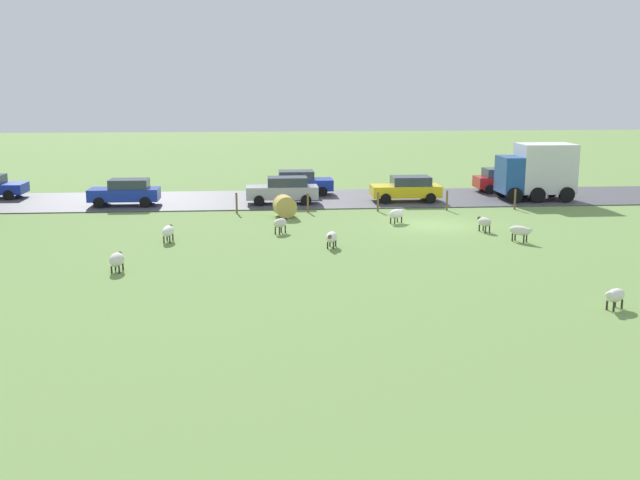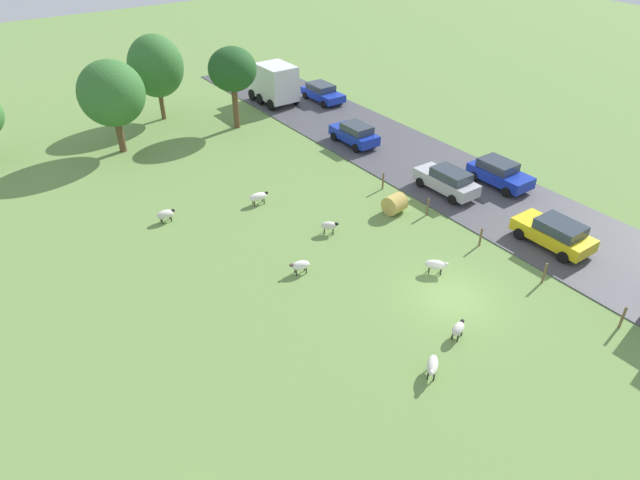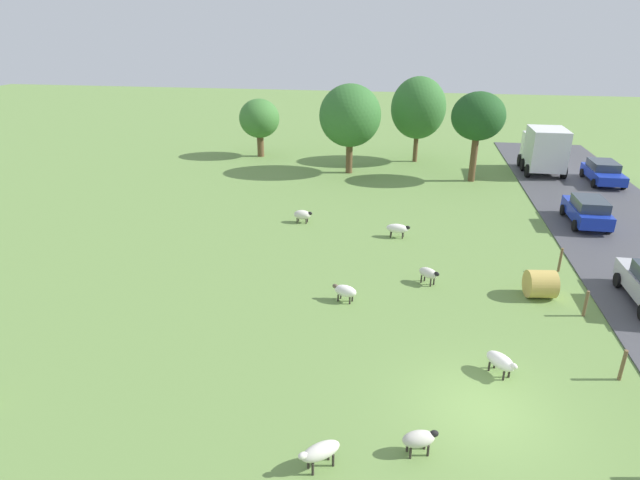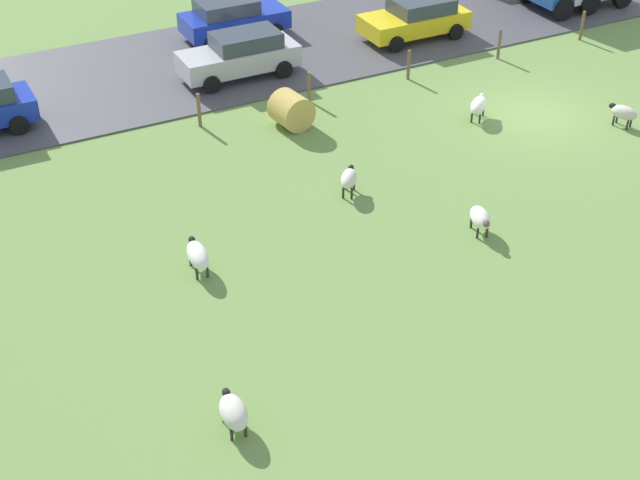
% 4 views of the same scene
% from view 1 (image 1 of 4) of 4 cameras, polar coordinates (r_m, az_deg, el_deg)
% --- Properties ---
extents(ground_plane, '(160.00, 160.00, 0.00)m').
position_cam_1_polar(ground_plane, '(39.28, 8.90, 1.14)').
color(ground_plane, '#6B8E47').
extents(road_strip, '(8.00, 80.00, 0.06)m').
position_cam_1_polar(road_strip, '(48.31, 6.31, 3.27)').
color(road_strip, '#47474C').
rests_on(road_strip, ground_plane).
extents(sheep_0, '(1.31, 0.62, 0.77)m').
position_cam_1_polar(sheep_0, '(35.32, -11.70, 0.68)').
color(sheep_0, white).
rests_on(sheep_0, ground_plane).
extents(sheep_1, '(1.06, 0.75, 0.74)m').
position_cam_1_polar(sheep_1, '(37.89, 12.64, 1.38)').
color(sheep_1, beige).
rests_on(sheep_1, ground_plane).
extents(sheep_2, '(1.10, 1.14, 0.77)m').
position_cam_1_polar(sheep_2, '(39.47, 5.95, 2.04)').
color(sheep_2, white).
rests_on(sheep_2, ground_plane).
extents(sheep_3, '(1.14, 1.05, 0.77)m').
position_cam_1_polar(sheep_3, '(35.82, 15.27, 0.70)').
color(sheep_3, silver).
rests_on(sheep_3, ground_plane).
extents(sheep_4, '(1.13, 0.63, 0.77)m').
position_cam_1_polar(sheep_4, '(30.16, -15.48, -1.48)').
color(sheep_4, silver).
rests_on(sheep_4, ground_plane).
extents(sheep_5, '(0.88, 1.02, 0.69)m').
position_cam_1_polar(sheep_5, '(26.12, 21.91, -4.03)').
color(sheep_5, silver).
rests_on(sheep_5, ground_plane).
extents(sheep_6, '(1.01, 0.92, 0.76)m').
position_cam_1_polar(sheep_6, '(36.60, -3.09, 1.32)').
color(sheep_6, silver).
rests_on(sheep_6, ground_plane).
extents(sheep_7, '(1.13, 0.75, 0.73)m').
position_cam_1_polar(sheep_7, '(33.35, 0.91, 0.22)').
color(sheep_7, white).
rests_on(sheep_7, ground_plane).
extents(hay_bale_0, '(1.32, 1.35, 1.20)m').
position_cam_1_polar(hay_bale_0, '(41.20, -2.75, 2.62)').
color(hay_bale_0, tan).
rests_on(hay_bale_0, ground_plane).
extents(fence_post_0, '(0.12, 0.12, 1.20)m').
position_cam_1_polar(fence_post_0, '(45.18, 14.89, 3.07)').
color(fence_post_0, brown).
rests_on(fence_post_0, ground_plane).
extents(fence_post_1, '(0.12, 0.12, 1.19)m').
position_cam_1_polar(fence_post_1, '(43.98, 9.82, 3.05)').
color(fence_post_1, brown).
rests_on(fence_post_1, ground_plane).
extents(fence_post_2, '(0.12, 0.12, 1.14)m').
position_cam_1_polar(fence_post_2, '(43.14, 4.52, 2.98)').
color(fence_post_2, brown).
rests_on(fence_post_2, ground_plane).
extents(fence_post_3, '(0.12, 0.12, 1.12)m').
position_cam_1_polar(fence_post_3, '(42.68, -0.95, 2.91)').
color(fence_post_3, brown).
rests_on(fence_post_3, ground_plane).
extents(fence_post_4, '(0.12, 0.12, 1.19)m').
position_cam_1_polar(fence_post_4, '(42.61, -6.49, 2.87)').
color(fence_post_4, brown).
rests_on(fence_post_4, ground_plane).
extents(truck_0, '(2.70, 4.61, 3.56)m').
position_cam_1_polar(truck_0, '(48.82, 16.51, 5.19)').
color(truck_0, '#1E4C99').
rests_on(truck_0, road_strip).
extents(car_1, '(2.12, 4.22, 1.60)m').
position_cam_1_polar(car_1, '(49.18, -1.59, 4.50)').
color(car_1, '#1933B2').
rests_on(car_1, road_strip).
extents(car_2, '(2.10, 3.86, 1.63)m').
position_cam_1_polar(car_2, '(51.91, 13.99, 4.56)').
color(car_2, red).
rests_on(car_2, road_strip).
extents(car_3, '(2.14, 4.32, 1.58)m').
position_cam_1_polar(car_3, '(46.68, 6.75, 4.01)').
color(car_3, yellow).
rests_on(car_3, road_strip).
extents(car_4, '(2.00, 4.17, 1.61)m').
position_cam_1_polar(car_4, '(46.24, -14.85, 3.63)').
color(car_4, '#1933B2').
rests_on(car_4, road_strip).
extents(car_5, '(1.92, 4.41, 1.64)m').
position_cam_1_polar(car_5, '(45.52, -2.86, 3.91)').
color(car_5, '#B7B7BC').
rests_on(car_5, road_strip).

